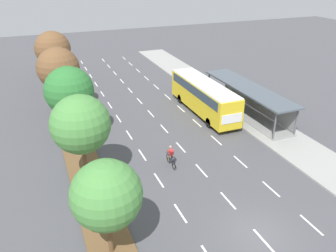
% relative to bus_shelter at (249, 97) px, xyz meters
% --- Properties ---
extents(ground_plane, '(140.00, 140.00, 0.00)m').
position_rel_bus_shelter_xyz_m(ground_plane, '(-9.53, -15.39, -1.87)').
color(ground_plane, '#4C4C51').
extents(median_strip, '(2.60, 52.00, 0.12)m').
position_rel_bus_shelter_xyz_m(median_strip, '(-17.83, 4.61, -1.81)').
color(median_strip, brown).
rests_on(median_strip, ground).
extents(sidewalk_right, '(4.50, 52.00, 0.15)m').
position_rel_bus_shelter_xyz_m(sidewalk_right, '(-0.28, 4.61, -1.79)').
color(sidewalk_right, '#9E9E99').
rests_on(sidewalk_right, ground).
extents(lane_divider_left, '(0.14, 49.43, 0.01)m').
position_rel_bus_shelter_xyz_m(lane_divider_left, '(-13.03, 3.82, -1.86)').
color(lane_divider_left, white).
rests_on(lane_divider_left, ground).
extents(lane_divider_center, '(0.14, 49.43, 0.01)m').
position_rel_bus_shelter_xyz_m(lane_divider_center, '(-9.53, 3.82, -1.86)').
color(lane_divider_center, white).
rests_on(lane_divider_center, ground).
extents(lane_divider_right, '(0.14, 49.43, 0.01)m').
position_rel_bus_shelter_xyz_m(lane_divider_right, '(-6.03, 3.82, -1.86)').
color(lane_divider_right, white).
rests_on(lane_divider_right, ground).
extents(bus_shelter, '(2.90, 13.19, 2.86)m').
position_rel_bus_shelter_xyz_m(bus_shelter, '(0.00, 0.00, 0.00)').
color(bus_shelter, gray).
rests_on(bus_shelter, sidewalk_right).
extents(bus, '(2.54, 11.29, 3.37)m').
position_rel_bus_shelter_xyz_m(bus, '(-4.28, 2.01, 0.20)').
color(bus, yellow).
rests_on(bus, ground).
extents(cyclist, '(0.46, 1.82, 1.71)m').
position_rel_bus_shelter_xyz_m(cyclist, '(-11.43, -6.47, -1.08)').
color(cyclist, black).
rests_on(cyclist, ground).
extents(median_tree_nearest, '(3.73, 3.73, 5.62)m').
position_rel_bus_shelter_xyz_m(median_tree_nearest, '(-17.86, -13.57, 2.00)').
color(median_tree_nearest, brown).
rests_on(median_tree_nearest, median_strip).
extents(median_tree_second, '(4.10, 4.10, 6.56)m').
position_rel_bus_shelter_xyz_m(median_tree_second, '(-17.94, -6.26, 2.75)').
color(median_tree_second, brown).
rests_on(median_tree_second, median_strip).
extents(median_tree_third, '(4.23, 4.23, 6.56)m').
position_rel_bus_shelter_xyz_m(median_tree_third, '(-17.78, 1.04, 2.69)').
color(median_tree_third, brown).
rests_on(median_tree_third, median_strip).
extents(median_tree_fourth, '(4.38, 4.38, 6.69)m').
position_rel_bus_shelter_xyz_m(median_tree_fourth, '(-17.95, 8.34, 2.75)').
color(median_tree_fourth, brown).
rests_on(median_tree_fourth, median_strip).
extents(median_tree_fifth, '(4.27, 4.27, 7.07)m').
position_rel_bus_shelter_xyz_m(median_tree_fifth, '(-17.81, 15.64, 3.18)').
color(median_tree_fifth, brown).
rests_on(median_tree_fifth, median_strip).
extents(median_tree_farthest, '(2.98, 2.98, 5.68)m').
position_rel_bus_shelter_xyz_m(median_tree_farthest, '(-17.70, 22.94, 2.42)').
color(median_tree_farthest, brown).
rests_on(median_tree_farthest, median_strip).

